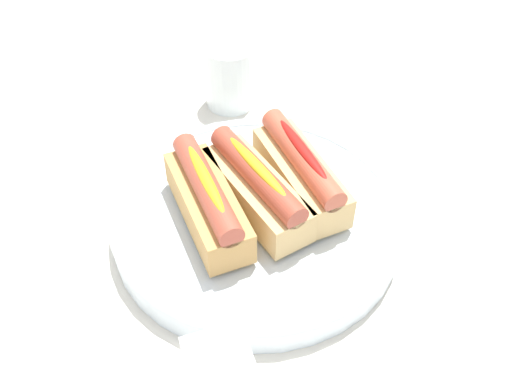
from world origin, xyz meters
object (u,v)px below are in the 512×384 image
Objects in this scene: hotdog_front at (301,171)px; water_glass at (230,78)px; serving_bowl at (256,215)px; hotdog_side at (209,203)px; hotdog_back at (256,187)px.

water_glass is (0.23, 0.01, -0.02)m from hotdog_front.
serving_bowl is 0.24m from water_glass.
serving_bowl is 0.07m from hotdog_front.
hotdog_side is (-0.01, 0.05, 0.04)m from serving_bowl.
water_glass is at bearing -11.02° from hotdog_back.
hotdog_back is (0.00, 0.00, 0.04)m from serving_bowl.
serving_bowl is at bearing 168.98° from water_glass.
hotdog_front and hotdog_side have the same top height.
serving_bowl is 2.10× the size of hotdog_front.
serving_bowl is at bearing 97.11° from hotdog_front.
hotdog_front is 1.70× the size of water_glass.
hotdog_front is (0.01, -0.05, 0.04)m from serving_bowl.
hotdog_back is 0.05m from hotdog_side.
hotdog_side is (-0.01, 0.05, 0.00)m from hotdog_back.
hotdog_back is at bearing 168.98° from water_glass.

